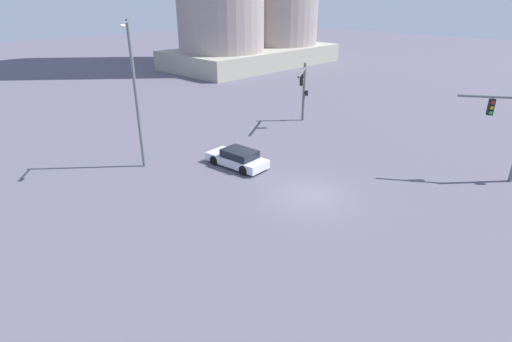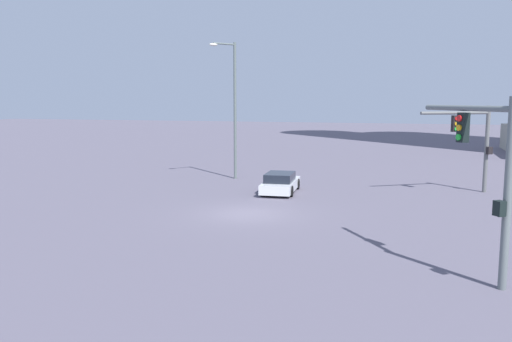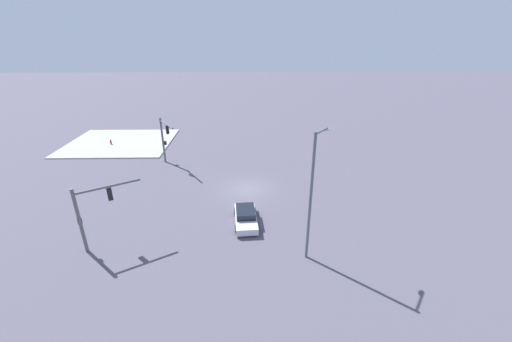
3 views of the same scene
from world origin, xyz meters
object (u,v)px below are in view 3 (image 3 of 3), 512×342
at_px(traffic_signal_opposite_side, 164,136).
at_px(sedan_car_approaching, 246,217).
at_px(traffic_signal_near_corner, 92,208).
at_px(fire_hydrant_on_curb, 111,142).
at_px(streetlamp_curved_arm, 312,190).

xyz_separation_m(traffic_signal_opposite_side, sedan_car_approaching, (-9.75, 13.35, -3.05)).
bearing_deg(sedan_car_approaching, traffic_signal_near_corner, -78.01).
bearing_deg(sedan_car_approaching, fire_hydrant_on_curb, -140.48).
bearing_deg(sedan_car_approaching, traffic_signal_opposite_side, -147.87).
bearing_deg(traffic_signal_near_corner, traffic_signal_opposite_side, 54.62).
relative_size(streetlamp_curved_arm, fire_hydrant_on_curb, 13.22).
bearing_deg(traffic_signal_opposite_side, traffic_signal_near_corner, -37.70).
relative_size(traffic_signal_opposite_side, fire_hydrant_on_curb, 7.92).
height_order(traffic_signal_near_corner, sedan_car_approaching, traffic_signal_near_corner).
bearing_deg(traffic_signal_near_corner, streetlamp_curved_arm, -36.06).
height_order(streetlamp_curved_arm, sedan_car_approaching, streetlamp_curved_arm).
relative_size(streetlamp_curved_arm, sedan_car_approaching, 2.12).
relative_size(traffic_signal_opposite_side, streetlamp_curved_arm, 0.60).
xyz_separation_m(traffic_signal_opposite_side, streetlamp_curved_arm, (-14.27, 17.80, 1.69)).
distance_m(traffic_signal_near_corner, traffic_signal_opposite_side, 16.53).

